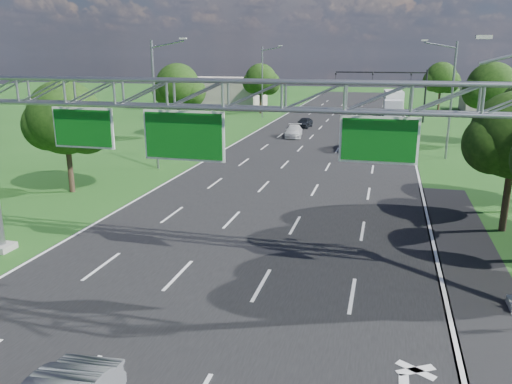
% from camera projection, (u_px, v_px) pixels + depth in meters
% --- Properties ---
extents(ground, '(220.00, 220.00, 0.00)m').
position_uv_depth(ground, '(298.00, 177.00, 37.72)').
color(ground, '#1E4D17').
rests_on(ground, ground).
extents(road, '(18.00, 180.00, 0.02)m').
position_uv_depth(road, '(298.00, 177.00, 37.72)').
color(road, black).
rests_on(road, ground).
extents(road_flare, '(3.00, 30.00, 0.02)m').
position_uv_depth(road_flare, '(476.00, 282.00, 20.31)').
color(road_flare, black).
rests_on(road_flare, ground).
extents(sign_gantry, '(23.50, 1.00, 9.56)m').
position_uv_depth(sign_gantry, '(228.00, 110.00, 19.01)').
color(sign_gantry, gray).
rests_on(sign_gantry, ground).
extents(traffic_signal, '(12.21, 0.24, 7.00)m').
position_uv_depth(traffic_signal, '(399.00, 83.00, 67.14)').
color(traffic_signal, black).
rests_on(traffic_signal, ground).
extents(streetlight_l_near, '(2.97, 0.22, 10.16)m').
position_uv_depth(streetlight_l_near, '(157.00, 99.00, 38.99)').
color(streetlight_l_near, gray).
rests_on(streetlight_l_near, ground).
extents(streetlight_l_far, '(2.97, 0.22, 10.16)m').
position_uv_depth(streetlight_l_far, '(264.00, 79.00, 71.62)').
color(streetlight_l_far, gray).
rests_on(streetlight_l_far, ground).
extents(streetlight_r_mid, '(2.97, 0.22, 10.16)m').
position_uv_depth(streetlight_r_mid, '(449.00, 95.00, 42.79)').
color(streetlight_r_mid, gray).
rests_on(streetlight_r_mid, ground).
extents(tree_verge_la, '(5.76, 4.80, 7.40)m').
position_uv_depth(tree_verge_la, '(67.00, 121.00, 32.42)').
color(tree_verge_la, '#2D2116').
rests_on(tree_verge_la, ground).
extents(tree_verge_lb, '(5.76, 4.80, 8.06)m').
position_uv_depth(tree_verge_lb, '(178.00, 88.00, 54.18)').
color(tree_verge_lb, '#2D2116').
rests_on(tree_verge_lb, ground).
extents(tree_verge_lc, '(5.76, 4.80, 7.62)m').
position_uv_depth(tree_verge_lc, '(261.00, 81.00, 76.87)').
color(tree_verge_lc, '#2D2116').
rests_on(tree_verge_lc, ground).
extents(tree_verge_rd, '(5.76, 4.80, 8.28)m').
position_uv_depth(tree_verge_rd, '(492.00, 89.00, 49.11)').
color(tree_verge_rd, '#2D2116').
rests_on(tree_verge_rd, ground).
extents(tree_verge_re, '(5.76, 4.80, 7.84)m').
position_uv_depth(tree_verge_re, '(441.00, 79.00, 77.68)').
color(tree_verge_re, '#2D2116').
rests_on(tree_verge_re, ground).
extents(building_left, '(14.00, 10.00, 5.00)m').
position_uv_depth(building_left, '(222.00, 92.00, 87.17)').
color(building_left, gray).
rests_on(building_left, ground).
extents(building_right, '(12.00, 9.00, 4.00)m').
position_uv_depth(building_right, '(503.00, 99.00, 79.81)').
color(building_right, gray).
rests_on(building_right, ground).
extents(car_queue_a, '(2.30, 4.60, 1.28)m').
position_uv_depth(car_queue_a, '(294.00, 131.00, 55.79)').
color(car_queue_a, silver).
rests_on(car_queue_a, ground).
extents(car_queue_c, '(1.87, 3.87, 1.27)m').
position_uv_depth(car_queue_c, '(304.00, 123.00, 62.85)').
color(car_queue_c, black).
rests_on(car_queue_c, ground).
extents(car_queue_d, '(1.90, 4.56, 1.47)m').
position_uv_depth(car_queue_d, '(351.00, 142.00, 48.19)').
color(car_queue_d, silver).
rests_on(car_queue_d, ground).
extents(box_truck, '(3.09, 9.39, 3.51)m').
position_uv_depth(box_truck, '(393.00, 103.00, 77.03)').
color(box_truck, white).
rests_on(box_truck, ground).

